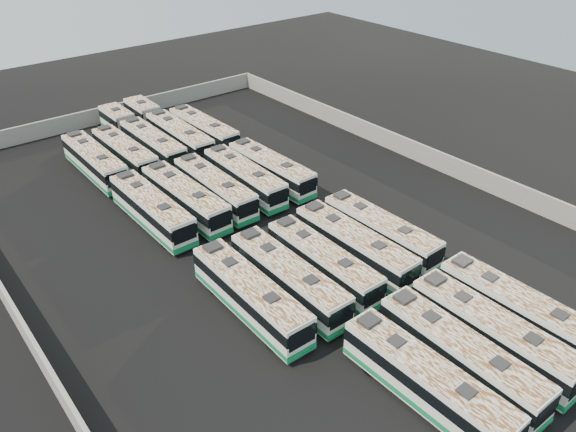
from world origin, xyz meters
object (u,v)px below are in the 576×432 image
(bus_front_right, at_px, (492,333))
(bus_midback_center, at_px, (215,188))
(bus_front_left, at_px, (427,382))
(bus_midback_far_left, at_px, (152,209))
(bus_midfront_right, at_px, (354,246))
(bus_midfront_far_right, at_px, (381,231))
(bus_midback_left, at_px, (185,198))
(bus_back_far_right, at_px, (204,130))
(bus_midfront_center, at_px, (323,262))
(bus_midfront_left, at_px, (289,278))
(bus_midfront_far_left, at_px, (250,295))
(bus_back_right, at_px, (167,129))
(bus_back_center, at_px, (141,136))
(bus_front_center, at_px, (460,356))
(bus_back_left, at_px, (125,153))
(bus_back_far_left, at_px, (95,161))
(bus_front_far_right, at_px, (519,311))
(bus_midback_right, at_px, (244,178))
(bus_midback_far_right, at_px, (271,169))

(bus_front_right, bearing_deg, bus_midback_center, 96.89)
(bus_front_left, relative_size, bus_midback_far_left, 0.98)
(bus_midfront_right, height_order, bus_midfront_far_right, bus_midfront_right)
(bus_midback_left, bearing_deg, bus_back_far_right, 51.26)
(bus_back_far_right, bearing_deg, bus_midfront_center, -104.24)
(bus_midfront_right, height_order, bus_midback_far_left, bus_midback_far_left)
(bus_midfront_left, height_order, bus_midback_far_left, bus_midback_far_left)
(bus_midfront_far_left, height_order, bus_back_right, bus_back_right)
(bus_midfront_center, xyz_separation_m, bus_midback_left, (-3.42, 16.06, 0.09))
(bus_back_center, bearing_deg, bus_front_center, -89.88)
(bus_midfront_far_left, bearing_deg, bus_back_left, 83.96)
(bus_midfront_center, distance_m, bus_back_far_left, 30.21)
(bus_midfront_center, relative_size, bus_back_far_right, 0.98)
(bus_midback_left, bearing_deg, bus_back_left, 89.01)
(bus_front_center, height_order, bus_midback_far_left, bus_midback_far_left)
(bus_midfront_far_left, distance_m, bus_back_far_right, 32.39)
(bus_front_far_right, xyz_separation_m, bus_back_far_left, (-13.86, 42.64, -0.02))
(bus_midback_center, bearing_deg, bus_midfront_left, -101.52)
(bus_midback_right, distance_m, bus_back_left, 15.02)
(bus_front_center, xyz_separation_m, bus_back_center, (0.04, 45.91, -0.04))
(bus_front_center, distance_m, bus_back_far_left, 43.23)
(bus_midfront_left, distance_m, bus_back_far_right, 31.24)
(bus_front_right, distance_m, bus_midfront_far_left, 17.17)
(bus_midback_far_left, distance_m, bus_back_far_right, 19.19)
(bus_midfront_far_right, height_order, bus_back_left, bus_midfront_far_right)
(bus_back_far_right, bearing_deg, bus_midback_left, -128.61)
(bus_midfront_far_left, relative_size, bus_back_center, 0.66)
(bus_midback_far_right, height_order, bus_back_center, bus_back_center)
(bus_front_left, bearing_deg, bus_back_far_left, 94.02)
(bus_midfront_left, relative_size, bus_midfront_far_right, 1.02)
(bus_front_left, distance_m, bus_midfront_right, 15.04)
(bus_back_far_left, bearing_deg, bus_front_center, -80.58)
(bus_midfront_center, bearing_deg, bus_front_right, -74.69)
(bus_midback_right, height_order, bus_back_far_left, bus_back_far_left)
(bus_midback_left, xyz_separation_m, bus_back_far_right, (10.33, 13.44, -0.05))
(bus_midfront_far_right, relative_size, bus_midback_right, 0.99)
(bus_midback_right, xyz_separation_m, bus_midback_far_right, (3.35, -0.13, -0.01))
(bus_midfront_left, height_order, bus_midback_right, bus_midfront_left)
(bus_midfront_left, relative_size, bus_back_far_right, 1.01)
(bus_front_left, xyz_separation_m, bus_midback_right, (6.94, 29.36, -0.02))
(bus_midfront_left, relative_size, bus_midback_center, 1.02)
(bus_front_left, relative_size, bus_midfront_right, 0.99)
(bus_midback_center, relative_size, bus_back_center, 0.65)
(bus_midfront_far_right, distance_m, bus_back_left, 30.91)
(bus_midfront_center, distance_m, bus_midfront_far_right, 6.97)
(bus_midfront_left, relative_size, bus_back_right, 0.63)
(bus_front_left, bearing_deg, bus_midback_far_left, 95.98)
(bus_midfront_center, height_order, bus_midback_far_left, bus_midback_far_left)
(bus_front_left, bearing_deg, bus_front_center, 0.02)
(bus_midback_far_right, bearing_deg, bus_front_left, -110.82)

